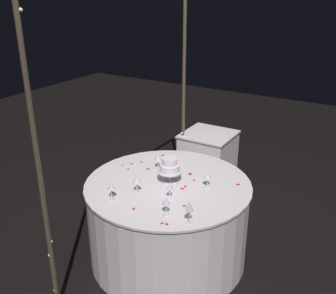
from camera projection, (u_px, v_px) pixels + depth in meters
The scene contains 31 objects.
ground_plane at pixel (168, 255), 3.66m from camera, with size 12.00×12.00×0.00m, color black.
decorative_arch at pixel (127, 90), 3.27m from camera, with size 2.05×0.06×2.38m.
main_table at pixel (168, 220), 3.51m from camera, with size 1.45×1.45×0.76m.
side_table at pixel (207, 165), 4.54m from camera, with size 0.55×0.55×0.80m.
tiered_cake at pixel (170, 167), 3.33m from camera, with size 0.22×0.22×0.23m.
wine_glass_0 at pixel (158, 157), 3.60m from camera, with size 0.06×0.06×0.15m.
wine_glass_1 at pixel (170, 187), 3.09m from camera, with size 0.06×0.06×0.14m.
wine_glass_2 at pixel (190, 207), 2.75m from camera, with size 0.06×0.06×0.18m.
wine_glass_3 at pixel (111, 187), 3.07m from camera, with size 0.06×0.06×0.15m.
wine_glass_4 at pixel (166, 202), 2.87m from camera, with size 0.06×0.06×0.14m.
wine_glass_5 at pixel (208, 176), 3.27m from camera, with size 0.06×0.06×0.14m.
wine_glass_6 at pixel (137, 180), 3.16m from camera, with size 0.07×0.07×0.17m.
rose_petal_0 at pixel (184, 206), 3.01m from camera, with size 0.03×0.02×0.00m, color #C61951.
rose_petal_1 at pixel (123, 165), 3.70m from camera, with size 0.02×0.02×0.00m, color #C61951.
rose_petal_2 at pixel (141, 162), 3.76m from camera, with size 0.03×0.02×0.00m, color #C61951.
rose_petal_3 at pixel (182, 189), 3.27m from camera, with size 0.04×0.03×0.00m, color #C61951.
rose_petal_4 at pixel (162, 223), 2.80m from camera, with size 0.03×0.02×0.00m, color #C61951.
rose_petal_5 at pixel (167, 224), 2.78m from camera, with size 0.03×0.02×0.00m, color #C61951.
rose_petal_6 at pixel (175, 175), 3.51m from camera, with size 0.03×0.02×0.00m, color #C61951.
rose_petal_7 at pixel (194, 180), 3.41m from camera, with size 0.03×0.02×0.00m, color #C61951.
rose_petal_8 at pixel (132, 164), 3.73m from camera, with size 0.03×0.02×0.00m, color #C61951.
rose_petal_9 at pixel (185, 186), 3.31m from camera, with size 0.03×0.02×0.00m, color #C61951.
rose_petal_10 at pixel (148, 169), 3.62m from camera, with size 0.04×0.03×0.00m, color #C61951.
rose_petal_11 at pixel (238, 184), 3.34m from camera, with size 0.04×0.03×0.00m, color #C61951.
rose_petal_12 at pixel (177, 166), 3.68m from camera, with size 0.03×0.02×0.00m, color #C61951.
rose_petal_13 at pixel (190, 174), 3.52m from camera, with size 0.03×0.02×0.00m, color #C61951.
rose_petal_14 at pixel (163, 155), 3.91m from camera, with size 0.03×0.02×0.00m, color #C61951.
rose_petal_15 at pixel (112, 192), 3.21m from camera, with size 0.04×0.03×0.00m, color #C61951.
rose_petal_16 at pixel (134, 209), 2.98m from camera, with size 0.03×0.02×0.00m, color #C61951.
rose_petal_17 at pixel (190, 174), 3.53m from camera, with size 0.04×0.03×0.00m, color #C61951.
rose_petal_18 at pixel (128, 169), 3.62m from camera, with size 0.03×0.02×0.00m, color #C61951.
Camera 1 is at (-2.56, -1.54, 2.35)m, focal length 41.62 mm.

